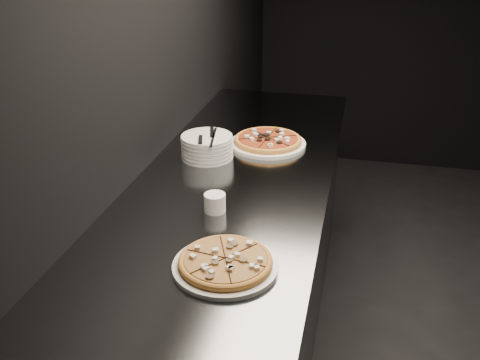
% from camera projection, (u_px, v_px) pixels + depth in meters
% --- Properties ---
extents(wall_left, '(0.02, 5.00, 2.80)m').
position_uv_depth(wall_left, '(132.00, 50.00, 1.92)').
color(wall_left, black).
rests_on(wall_left, floor).
extents(counter, '(0.74, 2.44, 0.92)m').
position_uv_depth(counter, '(233.00, 278.00, 2.25)').
color(counter, '#5C5F63').
rests_on(counter, floor).
extents(pizza_mushroom, '(0.30, 0.30, 0.04)m').
position_uv_depth(pizza_mushroom, '(225.00, 263.00, 1.52)').
color(pizza_mushroom, white).
rests_on(pizza_mushroom, counter).
extents(pizza_tomato, '(0.39, 0.39, 0.04)m').
position_uv_depth(pizza_tomato, '(268.00, 141.00, 2.37)').
color(pizza_tomato, white).
rests_on(pizza_tomato, counter).
extents(plate_stack, '(0.21, 0.21, 0.10)m').
position_uv_depth(plate_stack, '(207.00, 146.00, 2.24)').
color(plate_stack, white).
rests_on(plate_stack, counter).
extents(cutlery, '(0.07, 0.23, 0.01)m').
position_uv_depth(cutlery, '(208.00, 137.00, 2.20)').
color(cutlery, silver).
rests_on(cutlery, plate_stack).
extents(ramekin, '(0.07, 0.07, 0.06)m').
position_uv_depth(ramekin, '(215.00, 202.00, 1.82)').
color(ramekin, white).
rests_on(ramekin, counter).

